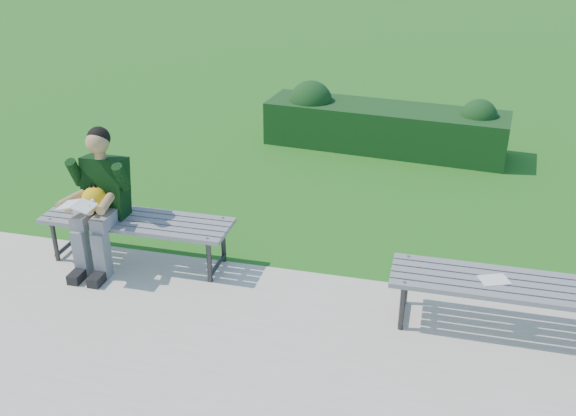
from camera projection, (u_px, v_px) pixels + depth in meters
ground at (297, 272)px, 6.02m from camera, size 80.00×80.00×0.00m
walkway at (239, 398)px, 4.49m from camera, size 30.00×3.50×0.02m
hedge at (381, 124)px, 8.90m from camera, size 3.37×1.16×0.88m
bench_left at (137, 224)px, 6.01m from camera, size 1.80×0.50×0.46m
bench_right at (506, 288)px, 5.02m from camera, size 1.80×0.50×0.46m
seated_boy at (99, 196)px, 5.87m from camera, size 0.56×0.76×1.31m
paper_sheet at (494, 280)px, 5.02m from camera, size 0.26×0.23×0.01m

